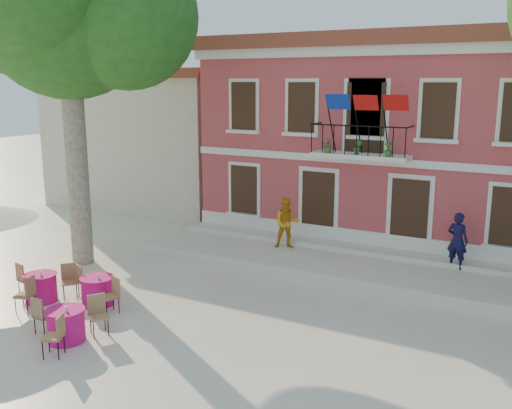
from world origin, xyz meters
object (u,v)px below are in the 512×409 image
object	(u,v)px
plane_tree_west	(67,11)
pedestrian_orange	(287,223)
cafe_table_1	(66,324)
cafe_table_3	(98,290)
pedestrian_navy	(457,241)
cafe_table_0	(41,286)

from	to	relation	value
plane_tree_west	pedestrian_orange	size ratio (longest dim) A/B	6.19
cafe_table_1	cafe_table_3	xyz separation A→B (m)	(-0.94, 1.99, -0.01)
pedestrian_orange	cafe_table_1	distance (m)	8.53
plane_tree_west	cafe_table_3	bearing A→B (deg)	-39.26
pedestrian_navy	cafe_table_3	size ratio (longest dim) A/B	0.90
plane_tree_west	cafe_table_0	size ratio (longest dim) A/B	5.91
pedestrian_navy	cafe_table_0	bearing A→B (deg)	52.42
cafe_table_0	cafe_table_1	xyz separation A→B (m)	(2.47, -1.43, 0.00)
cafe_table_0	cafe_table_3	size ratio (longest dim) A/B	0.95
plane_tree_west	pedestrian_navy	xyz separation A→B (m)	(11.10, 4.34, -6.79)
pedestrian_navy	cafe_table_1	world-z (taller)	pedestrian_navy
pedestrian_navy	cafe_table_3	distance (m)	10.59
plane_tree_west	cafe_table_1	world-z (taller)	plane_tree_west
cafe_table_0	plane_tree_west	bearing A→B (deg)	116.63
pedestrian_orange	cafe_table_3	world-z (taller)	pedestrian_orange
pedestrian_orange	cafe_table_0	size ratio (longest dim) A/B	0.95
pedestrian_navy	cafe_table_1	size ratio (longest dim) A/B	0.94
cafe_table_1	plane_tree_west	bearing A→B (deg)	131.70
pedestrian_orange	pedestrian_navy	bearing A→B (deg)	-22.72
pedestrian_navy	plane_tree_west	bearing A→B (deg)	36.02
plane_tree_west	cafe_table_3	size ratio (longest dim) A/B	5.59
pedestrian_orange	cafe_table_1	size ratio (longest dim) A/B	0.93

